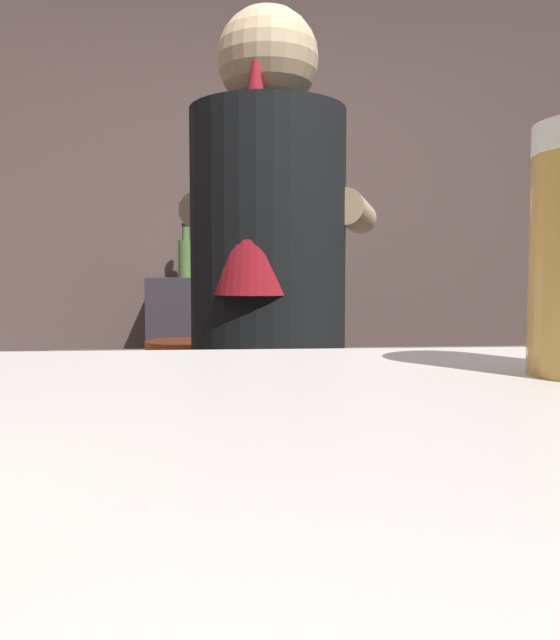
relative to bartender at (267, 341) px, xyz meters
name	(u,v)px	position (x,y,z in m)	size (l,w,h in m)	color
wall_back	(249,236)	(0.02, 2.05, 0.35)	(5.20, 0.10, 2.70)	brown
prep_counter	(381,505)	(0.37, 0.46, -0.55)	(2.10, 0.60, 0.90)	brown
back_shelf	(231,391)	(-0.08, 1.77, -0.43)	(0.79, 0.36, 1.13)	#363037
bartender	(267,341)	(0.00, 0.00, 0.00)	(0.50, 0.55, 1.72)	#292E35
mixing_bowl	(182,351)	(-0.22, 0.45, -0.07)	(0.21, 0.21, 0.06)	#D3592A
chefs_knife	(357,360)	(0.28, 0.41, -0.10)	(0.24, 0.03, 0.01)	silver
bottle_olive_oil	(286,259)	(0.20, 1.86, 0.22)	(0.06, 0.06, 0.24)	#C9D278
bottle_soy	(287,264)	(0.19, 1.70, 0.20)	(0.06, 0.06, 0.17)	#527D34
bottle_vinegar	(258,261)	(0.05, 1.72, 0.21)	(0.05, 0.05, 0.21)	black
bottle_hot_sauce	(186,257)	(-0.30, 1.87, 0.23)	(0.07, 0.07, 0.27)	#507A3B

